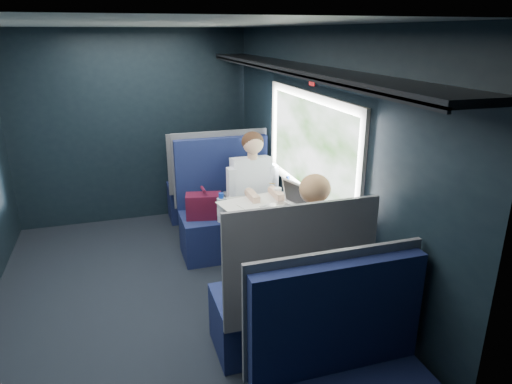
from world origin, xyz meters
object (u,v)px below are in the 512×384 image
object	(u,v)px
seat_bay_far	(286,301)
laptop	(289,203)
table	(270,221)
woman	(310,247)
seat_bay_near	(226,213)
bottle_small	(288,188)
cup	(278,192)
seat_row_front	(209,188)
man	(254,190)

from	to	relation	value
seat_bay_far	laptop	xyz separation A→B (m)	(0.36, 0.89, 0.40)
seat_bay_far	table	bearing A→B (deg)	78.22
table	woman	xyz separation A→B (m)	(0.07, -0.71, 0.06)
seat_bay_near	laptop	distance (m)	1.01
bottle_small	cup	world-z (taller)	bottle_small
woman	cup	size ratio (longest dim) A/B	14.58
seat_row_front	laptop	size ratio (longest dim) A/B	2.78
seat_bay_near	table	bearing A→B (deg)	-77.25
man	woman	bearing A→B (deg)	-90.00
seat_row_front	bottle_small	bearing A→B (deg)	-71.92
table	seat_bay_far	bearing A→B (deg)	-101.78
seat_row_front	bottle_small	distance (m)	1.59
laptop	cup	bearing A→B (deg)	86.39
seat_row_front	man	xyz separation A→B (m)	(0.25, -1.10, 0.31)
seat_bay_far	man	world-z (taller)	man
cup	bottle_small	bearing A→B (deg)	-19.29
seat_row_front	woman	bearing A→B (deg)	-84.30
seat_bay_far	seat_row_front	xyz separation A→B (m)	(0.00, 2.67, -0.00)
table	seat_row_front	bearing A→B (deg)	95.80
seat_bay_near	laptop	size ratio (longest dim) A/B	3.02
table	seat_row_front	xyz separation A→B (m)	(-0.18, 1.80, -0.25)
cup	woman	bearing A→B (deg)	-97.24
seat_bay_near	seat_row_front	world-z (taller)	seat_bay_near
seat_bay_far	laptop	world-z (taller)	seat_bay_far
seat_bay_far	seat_row_front	world-z (taller)	seat_bay_far
seat_bay_far	cup	size ratio (longest dim) A/B	13.90
seat_row_front	table	bearing A→B (deg)	-84.20
seat_bay_near	seat_bay_far	xyz separation A→B (m)	(0.01, -1.74, -0.01)
table	bottle_small	size ratio (longest dim) A/B	4.77
seat_bay_near	man	size ratio (longest dim) A/B	0.95
woman	bottle_small	size ratio (longest dim) A/B	6.30
man	cup	world-z (taller)	man
table	seat_bay_near	distance (m)	0.92
table	seat_bay_near	bearing A→B (deg)	102.75
woman	cup	bearing A→B (deg)	82.76
man	laptop	xyz separation A→B (m)	(0.11, -0.68, 0.09)
table	seat_bay_far	distance (m)	0.93
seat_bay_near	laptop	bearing A→B (deg)	-66.09
bottle_small	cup	bearing A→B (deg)	160.71
table	cup	distance (m)	0.44
man	cup	distance (m)	0.36
seat_bay_near	seat_row_front	xyz separation A→B (m)	(0.01, 0.93, -0.01)
table	cup	xyz separation A→B (m)	(0.20, 0.37, 0.12)
table	seat_row_front	distance (m)	1.82
bottle_small	seat_bay_near	bearing A→B (deg)	132.85
seat_bay_near	bottle_small	bearing A→B (deg)	-47.15
table	laptop	bearing A→B (deg)	4.45
woman	cup	xyz separation A→B (m)	(0.14, 1.08, 0.06)
table	cup	bearing A→B (deg)	61.15
man	bottle_small	world-z (taller)	man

